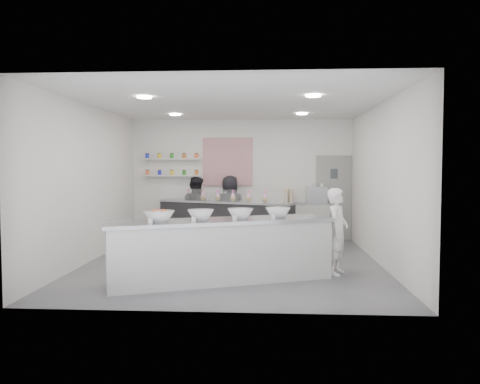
% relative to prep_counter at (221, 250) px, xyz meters
% --- Properties ---
extents(floor, '(6.00, 6.00, 0.00)m').
position_rel_prep_counter_xyz_m(floor, '(0.08, 1.41, -0.50)').
color(floor, '#515156').
rests_on(floor, ground).
extents(ceiling, '(6.00, 6.00, 0.00)m').
position_rel_prep_counter_xyz_m(ceiling, '(0.08, 1.41, 2.50)').
color(ceiling, white).
rests_on(ceiling, floor).
extents(back_wall, '(5.50, 0.00, 5.50)m').
position_rel_prep_counter_xyz_m(back_wall, '(0.08, 4.41, 1.00)').
color(back_wall, white).
rests_on(back_wall, floor).
extents(left_wall, '(0.00, 6.00, 6.00)m').
position_rel_prep_counter_xyz_m(left_wall, '(-2.67, 1.41, 1.00)').
color(left_wall, white).
rests_on(left_wall, floor).
extents(right_wall, '(0.00, 6.00, 6.00)m').
position_rel_prep_counter_xyz_m(right_wall, '(2.83, 1.41, 1.00)').
color(right_wall, white).
rests_on(right_wall, floor).
extents(back_door, '(0.88, 0.04, 2.10)m').
position_rel_prep_counter_xyz_m(back_door, '(2.38, 4.38, 0.55)').
color(back_door, gray).
rests_on(back_door, floor).
extents(pattern_panel, '(1.25, 0.03, 1.20)m').
position_rel_prep_counter_xyz_m(pattern_panel, '(-0.27, 4.39, 1.45)').
color(pattern_panel, '#A73246').
rests_on(pattern_panel, back_wall).
extents(jar_shelf_lower, '(1.45, 0.22, 0.04)m').
position_rel_prep_counter_xyz_m(jar_shelf_lower, '(-1.67, 4.31, 1.10)').
color(jar_shelf_lower, silver).
rests_on(jar_shelf_lower, back_wall).
extents(jar_shelf_upper, '(1.45, 0.22, 0.04)m').
position_rel_prep_counter_xyz_m(jar_shelf_upper, '(-1.67, 4.31, 1.52)').
color(jar_shelf_upper, silver).
rests_on(jar_shelf_upper, back_wall).
extents(preserve_jars, '(1.45, 0.10, 0.56)m').
position_rel_prep_counter_xyz_m(preserve_jars, '(-1.67, 4.29, 1.38)').
color(preserve_jars, '#FB6739').
rests_on(preserve_jars, jar_shelf_lower).
extents(downlight_0, '(0.24, 0.24, 0.02)m').
position_rel_prep_counter_xyz_m(downlight_0, '(-1.32, 0.41, 2.48)').
color(downlight_0, white).
rests_on(downlight_0, ceiling).
extents(downlight_1, '(0.24, 0.24, 0.02)m').
position_rel_prep_counter_xyz_m(downlight_1, '(1.48, 0.41, 2.48)').
color(downlight_1, white).
rests_on(downlight_1, ceiling).
extents(downlight_2, '(0.24, 0.24, 0.02)m').
position_rel_prep_counter_xyz_m(downlight_2, '(-1.32, 3.01, 2.48)').
color(downlight_2, white).
rests_on(downlight_2, ceiling).
extents(downlight_3, '(0.24, 0.24, 0.02)m').
position_rel_prep_counter_xyz_m(downlight_3, '(1.48, 3.01, 2.48)').
color(downlight_3, white).
rests_on(downlight_3, ceiling).
extents(prep_counter, '(3.69, 2.07, 0.99)m').
position_rel_prep_counter_xyz_m(prep_counter, '(0.00, 0.00, 0.00)').
color(prep_counter, beige).
rests_on(prep_counter, floor).
extents(back_bar, '(3.31, 1.76, 1.03)m').
position_rel_prep_counter_xyz_m(back_bar, '(-0.25, 3.54, 0.02)').
color(back_bar, black).
rests_on(back_bar, floor).
extents(sneeze_guard, '(3.05, 1.19, 0.28)m').
position_rel_prep_counter_xyz_m(sneeze_guard, '(-0.36, 3.27, 0.67)').
color(sneeze_guard, white).
rests_on(sneeze_guard, back_bar).
extents(espresso_ledge, '(1.26, 0.40, 0.94)m').
position_rel_prep_counter_xyz_m(espresso_ledge, '(1.63, 4.19, -0.03)').
color(espresso_ledge, beige).
rests_on(espresso_ledge, floor).
extents(espresso_machine, '(0.50, 0.35, 0.38)m').
position_rel_prep_counter_xyz_m(espresso_machine, '(1.93, 4.19, 0.63)').
color(espresso_machine, '#93969E').
rests_on(espresso_machine, espresso_ledge).
extents(cup_stacks, '(0.25, 0.24, 0.34)m').
position_rel_prep_counter_xyz_m(cup_stacks, '(1.25, 4.19, 0.61)').
color(cup_stacks, '#D1B28E').
rests_on(cup_stacks, espresso_ledge).
extents(prep_bowls, '(2.39, 1.32, 0.17)m').
position_rel_prep_counter_xyz_m(prep_bowls, '(0.00, 0.00, 0.58)').
color(prep_bowls, white).
rests_on(prep_bowls, prep_counter).
extents(label_cards, '(2.01, 0.04, 0.07)m').
position_rel_prep_counter_xyz_m(label_cards, '(-0.19, -0.49, 0.53)').
color(label_cards, white).
rests_on(label_cards, prep_counter).
extents(cookie_bags, '(2.04, 0.89, 0.25)m').
position_rel_prep_counter_xyz_m(cookie_bags, '(-0.25, 3.54, 0.66)').
color(cookie_bags, '#FF83D8').
rests_on(cookie_bags, back_bar).
extents(woman_prep, '(0.52, 0.63, 1.46)m').
position_rel_prep_counter_xyz_m(woman_prep, '(1.92, 0.60, 0.24)').
color(woman_prep, white).
rests_on(woman_prep, floor).
extents(staff_left, '(0.95, 0.86, 1.58)m').
position_rel_prep_counter_xyz_m(staff_left, '(-1.02, 3.93, 0.30)').
color(staff_left, black).
rests_on(staff_left, floor).
extents(staff_right, '(0.91, 0.73, 1.62)m').
position_rel_prep_counter_xyz_m(staff_right, '(-0.18, 4.01, 0.31)').
color(staff_right, black).
rests_on(staff_right, floor).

